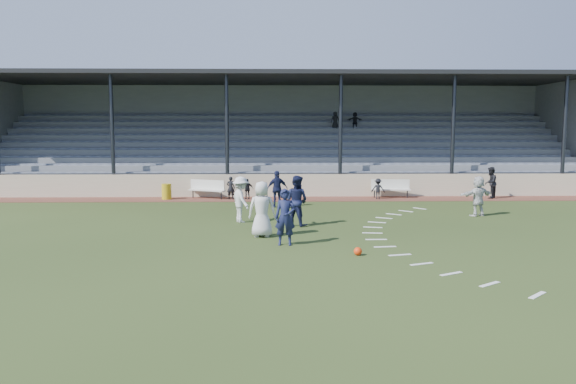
# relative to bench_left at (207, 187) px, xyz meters

# --- Properties ---
(ground) EXTENTS (90.00, 90.00, 0.00)m
(ground) POSITION_rel_bench_left_xyz_m (3.99, -10.85, -0.58)
(ground) COLOR #2C3C18
(ground) RESTS_ON ground
(cinder_track) EXTENTS (34.00, 2.00, 0.02)m
(cinder_track) POSITION_rel_bench_left_xyz_m (3.99, -0.35, -0.57)
(cinder_track) COLOR brown
(cinder_track) RESTS_ON ground
(retaining_wall) EXTENTS (34.00, 0.18, 1.20)m
(retaining_wall) POSITION_rel_bench_left_xyz_m (3.99, 0.70, 0.02)
(retaining_wall) COLOR beige
(retaining_wall) RESTS_ON ground
(bench_left) EXTENTS (1.99, 1.26, 0.95)m
(bench_left) POSITION_rel_bench_left_xyz_m (0.00, 0.00, 0.00)
(bench_left) COLOR silver
(bench_left) RESTS_ON cinder_track
(bench_right) EXTENTS (2.03, 0.62, 0.95)m
(bench_right) POSITION_rel_bench_left_xyz_m (9.56, 0.08, 0.00)
(bench_right) COLOR silver
(bench_right) RESTS_ON cinder_track
(trash_bin) EXTENTS (0.49, 0.49, 0.79)m
(trash_bin) POSITION_rel_bench_left_xyz_m (-2.03, -0.35, -0.17)
(trash_bin) COLOR gold
(trash_bin) RESTS_ON cinder_track
(football) EXTENTS (0.24, 0.24, 0.24)m
(football) POSITION_rel_bench_left_xyz_m (5.89, -13.11, -0.47)
(football) COLOR #F03A0E
(football) RESTS_ON ground
(player_white_lead) EXTENTS (0.95, 0.64, 1.89)m
(player_white_lead) POSITION_rel_bench_left_xyz_m (3.06, -10.27, 0.36)
(player_white_lead) COLOR silver
(player_white_lead) RESTS_ON ground
(player_navy_lead) EXTENTS (0.68, 0.47, 1.78)m
(player_navy_lead) POSITION_rel_bench_left_xyz_m (3.82, -11.63, 0.30)
(player_navy_lead) COLOR #161A3C
(player_navy_lead) RESTS_ON ground
(player_navy_mid) EXTENTS (1.17, 1.12, 1.89)m
(player_navy_mid) POSITION_rel_bench_left_xyz_m (4.32, -8.12, 0.36)
(player_navy_mid) COLOR #161A3C
(player_navy_mid) RESTS_ON ground
(player_white_wing) EXTENTS (1.10, 1.33, 1.79)m
(player_white_wing) POSITION_rel_bench_left_xyz_m (2.18, -7.34, 0.31)
(player_white_wing) COLOR silver
(player_white_wing) RESTS_ON ground
(player_navy_wing) EXTENTS (1.06, 0.65, 1.69)m
(player_navy_wing) POSITION_rel_bench_left_xyz_m (3.61, -3.20, 0.26)
(player_navy_wing) COLOR #161A3C
(player_navy_wing) RESTS_ON ground
(player_white_back) EXTENTS (1.63, 1.01, 1.67)m
(player_white_back) POSITION_rel_bench_left_xyz_m (11.95, -6.01, 0.25)
(player_white_back) COLOR silver
(player_white_back) RESTS_ON ground
(official) EXTENTS (0.96, 1.00, 1.62)m
(official) POSITION_rel_bench_left_xyz_m (14.66, -0.36, 0.25)
(official) COLOR black
(official) RESTS_ON cinder_track
(sub_left_near) EXTENTS (0.47, 0.35, 1.17)m
(sub_left_near) POSITION_rel_bench_left_xyz_m (1.25, -0.42, 0.02)
(sub_left_near) COLOR black
(sub_left_near) RESTS_ON cinder_track
(sub_left_far) EXTENTS (0.66, 0.41, 1.04)m
(sub_left_far) POSITION_rel_bench_left_xyz_m (2.10, -0.40, -0.04)
(sub_left_far) COLOR black
(sub_left_far) RESTS_ON cinder_track
(sub_right) EXTENTS (0.75, 0.54, 1.06)m
(sub_right) POSITION_rel_bench_left_xyz_m (8.80, -0.50, -0.04)
(sub_right) COLOR black
(sub_right) RESTS_ON cinder_track
(grandstand) EXTENTS (34.60, 9.00, 6.61)m
(grandstand) POSITION_rel_bench_left_xyz_m (3.99, 5.41, 1.62)
(grandstand) COLOR gray
(grandstand) RESTS_ON ground
(penalty_arc) EXTENTS (3.89, 14.63, 0.01)m
(penalty_arc) POSITION_rel_bench_left_xyz_m (8.11, -10.85, -0.58)
(penalty_arc) COLOR white
(penalty_arc) RESTS_ON ground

